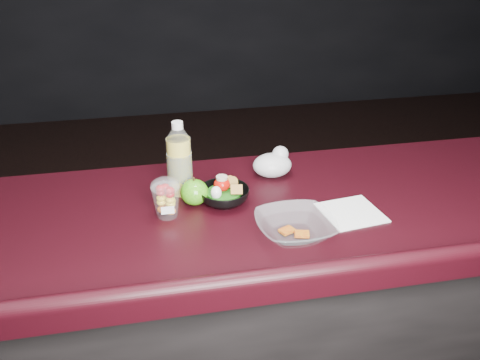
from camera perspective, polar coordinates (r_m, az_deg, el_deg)
name	(u,v)px	position (r m, az deg, el deg)	size (l,w,h in m)	color
counter	(237,343)	(1.85, -0.32, -16.95)	(4.06, 0.71, 1.02)	black
lemonade_bottle	(179,164)	(1.60, -6.48, 1.75)	(0.08, 0.08, 0.23)	yellow
fruit_cup	(166,197)	(1.49, -7.89, -1.81)	(0.08, 0.08, 0.12)	white
green_apple	(194,192)	(1.56, -4.89, -1.30)	(0.08, 0.08, 0.09)	#257C0E
plastic_bag	(273,164)	(1.72, 3.57, 1.75)	(0.13, 0.10, 0.09)	silver
snack_bowl	(224,194)	(1.56, -1.77, -1.54)	(0.19, 0.19, 0.08)	black
takeout_bowl	(295,227)	(1.42, 5.91, -5.03)	(0.21, 0.21, 0.05)	silver
paper_napkin	(351,213)	(1.55, 11.77, -3.42)	(0.16, 0.16, 0.00)	white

